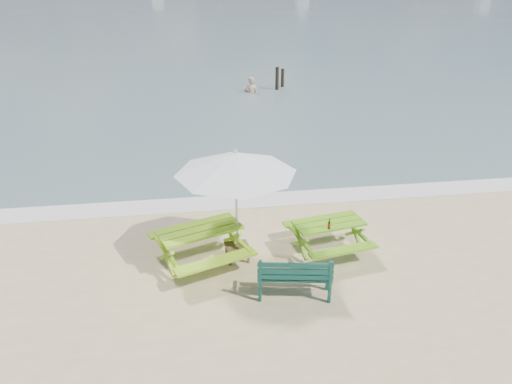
{
  "coord_description": "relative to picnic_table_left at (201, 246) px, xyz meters",
  "views": [
    {
      "loc": [
        -1.52,
        -7.52,
        5.9
      ],
      "look_at": [
        0.02,
        3.0,
        1.0
      ],
      "focal_mm": 35.0,
      "sensor_mm": 36.0,
      "label": 1
    }
  ],
  "objects": [
    {
      "name": "patio_umbrella",
      "position": [
        0.79,
        0.02,
        1.86
      ],
      "size": [
        2.76,
        2.76,
        2.48
      ],
      "color": "silver",
      "rests_on": "ground"
    },
    {
      "name": "foam_strip",
      "position": [
        1.37,
        2.88,
        -0.39
      ],
      "size": [
        22.0,
        0.9,
        0.01
      ],
      "primitive_type": "cube",
      "color": "silver",
      "rests_on": "ground"
    },
    {
      "name": "side_table",
      "position": [
        0.79,
        0.02,
        -0.23
      ],
      "size": [
        0.55,
        0.55,
        0.33
      ],
      "color": "brown",
      "rests_on": "ground"
    },
    {
      "name": "park_bench",
      "position": [
        1.73,
        -1.44,
        -0.13
      ],
      "size": [
        1.47,
        0.71,
        0.87
      ],
      "color": "#0E3E34",
      "rests_on": "ground"
    },
    {
      "name": "picnic_table_right",
      "position": [
        2.82,
        0.07,
        -0.05
      ],
      "size": [
        1.82,
        1.96,
        0.73
      ],
      "color": "#5E9A17",
      "rests_on": "ground"
    },
    {
      "name": "swimmer",
      "position": [
        3.18,
        15.28,
        -0.57
      ],
      "size": [
        0.71,
        0.48,
        1.9
      ],
      "color": "tan",
      "rests_on": "ground"
    },
    {
      "name": "beer_bottle",
      "position": [
        2.74,
        -0.22,
        0.41
      ],
      "size": [
        0.06,
        0.06,
        0.24
      ],
      "color": "brown",
      "rests_on": "picnic_table_right"
    },
    {
      "name": "picnic_table_left",
      "position": [
        0.0,
        0.0,
        0.0
      ],
      "size": [
        2.31,
        2.42,
        0.83
      ],
      "color": "#85BC1C",
      "rests_on": "ground"
    },
    {
      "name": "mooring_pilings",
      "position": [
        4.73,
        15.91,
        0.03
      ],
      "size": [
        0.58,
        0.78,
        1.35
      ],
      "color": "black",
      "rests_on": "ground"
    },
    {
      "name": "sea",
      "position": [
        1.37,
        83.28,
        -0.4
      ],
      "size": [
        300.0,
        300.0,
        0.0
      ],
      "primitive_type": "plane",
      "color": "slate",
      "rests_on": "ground"
    }
  ]
}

